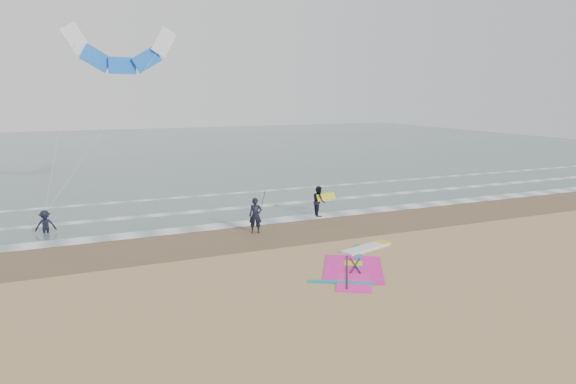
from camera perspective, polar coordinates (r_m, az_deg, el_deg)
name	(u,v)px	position (r m, az deg, el deg)	size (l,w,h in m)	color
ground	(367,265)	(20.99, 8.77, -8.01)	(120.00, 120.00, 0.00)	tan
sea_water	(160,149)	(65.97, -14.02, 4.65)	(120.00, 80.00, 0.02)	#47605E
wet_sand_band	(303,229)	(26.03, 1.72, -4.16)	(120.00, 5.00, 0.01)	brown
foam_waterline	(271,211)	(29.98, -1.89, -2.10)	(120.00, 9.15, 0.02)	white
windsurf_rig	(358,263)	(21.09, 7.82, -7.79)	(5.51, 5.21, 0.13)	white
person_standing	(256,216)	(25.20, -3.63, -2.63)	(0.64, 0.42, 1.76)	black
person_walking	(319,201)	(28.72, 3.45, -1.01)	(0.83, 0.65, 1.71)	black
person_wading	(45,219)	(27.76, -25.41, -2.68)	(0.97, 0.56, 1.51)	black
held_pole	(261,207)	(25.21, -3.00, -1.66)	(0.17, 0.86, 1.82)	black
carried_kiteboard	(326,197)	(28.76, 4.25, -0.54)	(1.30, 0.51, 0.39)	yellow
surf_kite	(121,53)	(31.85, -18.03, 14.44)	(7.76, 4.76, 9.71)	white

